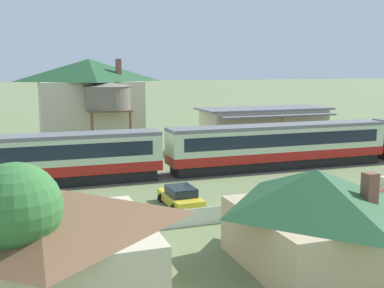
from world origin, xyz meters
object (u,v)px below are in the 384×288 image
cottage_dark_green_roof (315,217)px  parked_car_yellow (181,197)px  station_house_dark_green_roof (90,103)px  yard_tree_1 (82,112)px  water_tower (108,97)px  yard_tree_2 (16,209)px  passenger_train (281,144)px  cottage_brown_roof (40,238)px  station_building (264,128)px

cottage_dark_green_roof → parked_car_yellow: size_ratio=1.75×
station_house_dark_green_roof → yard_tree_1: size_ratio=1.84×
station_house_dark_green_roof → water_tower: size_ratio=1.52×
yard_tree_1 → yard_tree_2: size_ratio=1.09×
water_tower → yard_tree_1: 4.31m
passenger_train → parked_car_yellow: passenger_train is taller
station_house_dark_green_roof → cottage_brown_roof: 36.33m
station_house_dark_green_roof → water_tower: (1.23, -4.86, 0.94)m
cottage_brown_roof → station_building: bearing=48.8°
water_tower → yard_tree_1: size_ratio=1.21×
passenger_train → parked_car_yellow: 15.36m
cottage_dark_green_roof → yard_tree_2: yard_tree_2 is taller
station_building → yard_tree_2: bearing=-130.1°
station_building → cottage_dark_green_roof: bearing=-113.8°
cottage_dark_green_roof → yard_tree_1: yard_tree_1 is taller
passenger_train → water_tower: size_ratio=8.43×
yard_tree_2 → station_house_dark_green_roof: bearing=78.7°
cottage_brown_roof → cottage_dark_green_roof: bearing=-6.9°
water_tower → yard_tree_2: bearing=-105.0°
passenger_train → cottage_brown_roof: cottage_brown_roof is taller
cottage_brown_roof → parked_car_yellow: (9.15, 9.87, -1.69)m
cottage_dark_green_roof → yard_tree_1: bearing=100.0°
station_house_dark_green_roof → yard_tree_2: bearing=-101.3°
parked_car_yellow → yard_tree_1: 24.59m
passenger_train → cottage_dark_green_roof: bearing=-115.9°
passenger_train → water_tower: water_tower is taller
station_building → cottage_brown_roof: size_ratio=1.56×
passenger_train → water_tower: 18.70m
passenger_train → station_house_dark_green_roof: (-14.93, 16.97, 2.95)m
water_tower → yard_tree_2: size_ratio=1.31×
station_building → water_tower: water_tower is taller
cottage_dark_green_roof → parked_car_yellow: cottage_dark_green_roof is taller
passenger_train → cottage_dark_green_roof: (-9.73, -20.05, 0.15)m
yard_tree_1 → water_tower: bearing=-54.4°
yard_tree_2 → station_building: bearing=49.9°
cottage_brown_roof → water_tower: bearing=75.5°
station_building → cottage_brown_roof: 38.43m
cottage_dark_green_roof → cottage_brown_roof: bearing=173.1°
cottage_brown_roof → parked_car_yellow: cottage_brown_roof is taller
station_house_dark_green_roof → water_tower: station_house_dark_green_roof is taller
water_tower → cottage_dark_green_roof: 32.62m
water_tower → parked_car_yellow: 21.60m
passenger_train → cottage_dark_green_roof: size_ratio=8.36×
cottage_brown_roof → parked_car_yellow: bearing=47.2°
water_tower → station_house_dark_green_roof: bearing=104.2°
passenger_train → station_building: station_building is taller
station_house_dark_green_roof → parked_car_yellow: (2.41, -25.72, -4.55)m
parked_car_yellow → yard_tree_1: size_ratio=0.70×
cottage_dark_green_roof → yard_tree_2: 12.88m
passenger_train → station_house_dark_green_roof: 22.80m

